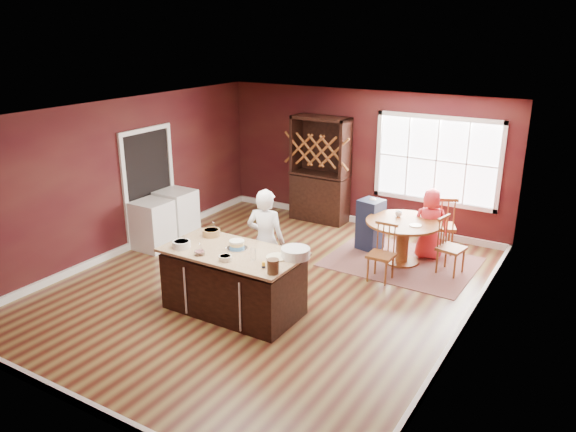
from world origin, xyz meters
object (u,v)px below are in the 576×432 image
at_px(layer_cake, 237,245).
at_px(chair_east, 452,246).
at_px(chair_north, 442,224).
at_px(dryer, 177,214).
at_px(toddler, 371,205).
at_px(baker, 266,241).
at_px(washer, 153,225).
at_px(hutch, 320,170).
at_px(dining_table, 403,233).
at_px(chair_south, 381,253).
at_px(seated_woman, 430,224).
at_px(high_chair, 370,224).
at_px(kitchen_island, 233,282).

bearing_deg(layer_cake, chair_east, 50.72).
height_order(chair_north, dryer, chair_north).
bearing_deg(dryer, chair_north, 22.34).
xyz_separation_m(toddler, dryer, (-3.35, -1.42, -0.35)).
xyz_separation_m(baker, chair_east, (2.23, 2.07, -0.33)).
bearing_deg(chair_north, washer, 5.83).
bearing_deg(hutch, baker, -75.59).
xyz_separation_m(dining_table, chair_south, (-0.04, -0.85, -0.07)).
xyz_separation_m(seated_woman, high_chair, (-1.04, -0.14, -0.14)).
height_order(hutch, washer, hutch).
relative_size(seated_woman, hutch, 0.58).
relative_size(kitchen_island, dryer, 2.11).
xyz_separation_m(layer_cake, hutch, (-0.83, 4.01, 0.10)).
height_order(chair_south, toddler, toddler).
xyz_separation_m(layer_cake, chair_south, (1.38, 1.93, -0.51)).
bearing_deg(high_chair, layer_cake, -92.19).
distance_m(dining_table, layer_cake, 3.16).
distance_m(chair_south, high_chair, 1.34).
relative_size(chair_east, high_chair, 1.00).
bearing_deg(chair_east, washer, 119.22).
bearing_deg(chair_south, dining_table, 87.29).
xyz_separation_m(chair_east, hutch, (-3.09, 1.25, 0.60)).
relative_size(kitchen_island, baker, 1.21).
xyz_separation_m(kitchen_island, hutch, (-0.82, 4.11, 0.64)).
relative_size(chair_east, dryer, 1.04).
relative_size(hutch, dryer, 2.33).
height_order(layer_cake, toddler, layer_cake).
relative_size(dining_table, dryer, 1.37).
bearing_deg(chair_north, dryer, -0.75).
distance_m(layer_cake, chair_north, 4.05).
bearing_deg(high_chair, chair_north, 34.13).
bearing_deg(washer, toddler, 31.55).
bearing_deg(chair_north, high_chair, 0.32).
bearing_deg(dining_table, dryer, -165.39).
xyz_separation_m(kitchen_island, high_chair, (0.72, 3.17, 0.04)).
relative_size(seated_woman, toddler, 4.79).
bearing_deg(high_chair, baker, -95.19).
distance_m(dining_table, baker, 2.53).
distance_m(dining_table, hutch, 2.63).
bearing_deg(dining_table, baker, -123.81).
height_order(layer_cake, washer, layer_cake).
bearing_deg(toddler, washer, -148.45).
height_order(chair_south, washer, chair_south).
bearing_deg(chair_north, dining_table, 38.67).
distance_m(chair_south, toddler, 1.44).
xyz_separation_m(dining_table, chair_north, (0.43, 0.79, 0.01)).
xyz_separation_m(baker, chair_north, (1.83, 2.88, -0.27)).
xyz_separation_m(chair_south, toddler, (-0.71, 1.20, 0.34)).
bearing_deg(toddler, chair_south, -59.57).
distance_m(kitchen_island, baker, 0.87).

